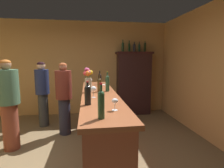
{
  "coord_description": "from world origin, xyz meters",
  "views": [
    {
      "loc": [
        0.34,
        -2.37,
        1.61
      ],
      "look_at": [
        0.76,
        0.58,
        1.19
      ],
      "focal_mm": 28.14,
      "sensor_mm": 36.0,
      "label": 1
    }
  ],
  "objects_px": {
    "wine_bottle_syrah": "(100,79)",
    "wine_glass_mid": "(115,101)",
    "display_bottle_midleft": "(129,47)",
    "display_bottle_midright": "(139,47)",
    "display_bottle_right": "(145,47)",
    "flower_arrangement": "(88,79)",
    "wine_bottle_merlot": "(88,94)",
    "wine_bottle_rose": "(101,103)",
    "display_bottle_center": "(134,47)",
    "wine_bottle_riesling": "(107,83)",
    "wine_bottle_chardonnay": "(99,84)",
    "bar_counter": "(100,125)",
    "display_cabinet": "(134,82)",
    "wine_glass_front": "(93,89)",
    "wine_glass_rear": "(91,80)",
    "patron_redhead": "(42,91)",
    "cheese_plate": "(102,85)",
    "display_bottle_left": "(123,47)",
    "patron_tall": "(9,102)",
    "patron_in_navy": "(64,96)"
  },
  "relations": [
    {
      "from": "wine_bottle_chardonnay",
      "to": "bar_counter",
      "type": "bearing_deg",
      "value": -94.51
    },
    {
      "from": "wine_bottle_merlot",
      "to": "cheese_plate",
      "type": "bearing_deg",
      "value": 78.99
    },
    {
      "from": "display_cabinet",
      "to": "wine_bottle_chardonnay",
      "type": "xyz_separation_m",
      "value": [
        -1.15,
        -2.05,
        0.25
      ]
    },
    {
      "from": "wine_glass_rear",
      "to": "display_bottle_midleft",
      "type": "relative_size",
      "value": 0.46
    },
    {
      "from": "bar_counter",
      "to": "display_cabinet",
      "type": "height_order",
      "value": "display_cabinet"
    },
    {
      "from": "display_bottle_right",
      "to": "wine_glass_rear",
      "type": "bearing_deg",
      "value": -139.96
    },
    {
      "from": "display_cabinet",
      "to": "display_bottle_left",
      "type": "height_order",
      "value": "display_bottle_left"
    },
    {
      "from": "wine_bottle_rose",
      "to": "wine_glass_rear",
      "type": "xyz_separation_m",
      "value": [
        -0.05,
        2.07,
        -0.04
      ]
    },
    {
      "from": "wine_glass_front",
      "to": "display_bottle_center",
      "type": "relative_size",
      "value": 0.6
    },
    {
      "from": "wine_glass_mid",
      "to": "patron_redhead",
      "type": "relative_size",
      "value": 0.08
    },
    {
      "from": "wine_bottle_merlot",
      "to": "wine_bottle_syrah",
      "type": "height_order",
      "value": "wine_bottle_syrah"
    },
    {
      "from": "patron_in_navy",
      "to": "display_bottle_center",
      "type": "bearing_deg",
      "value": 70.4
    },
    {
      "from": "wine_glass_rear",
      "to": "display_bottle_left",
      "type": "xyz_separation_m",
      "value": [
        0.95,
        1.34,
        0.79
      ]
    },
    {
      "from": "display_cabinet",
      "to": "wine_bottle_merlot",
      "type": "xyz_separation_m",
      "value": [
        -1.35,
        -2.89,
        0.25
      ]
    },
    {
      "from": "cheese_plate",
      "to": "display_bottle_midright",
      "type": "xyz_separation_m",
      "value": [
        1.19,
        1.29,
        0.87
      ]
    },
    {
      "from": "wine_glass_front",
      "to": "display_bottle_right",
      "type": "height_order",
      "value": "display_bottle_right"
    },
    {
      "from": "cheese_plate",
      "to": "display_bottle_left",
      "type": "distance_m",
      "value": 1.72
    },
    {
      "from": "wine_bottle_chardonnay",
      "to": "wine_bottle_riesling",
      "type": "xyz_separation_m",
      "value": [
        0.14,
        0.01,
        0.02
      ]
    },
    {
      "from": "display_bottle_right",
      "to": "patron_redhead",
      "type": "relative_size",
      "value": 0.21
    },
    {
      "from": "wine_bottle_rose",
      "to": "display_bottle_midleft",
      "type": "height_order",
      "value": "display_bottle_midleft"
    },
    {
      "from": "wine_glass_mid",
      "to": "patron_tall",
      "type": "xyz_separation_m",
      "value": [
        -1.66,
        1.42,
        -0.29
      ]
    },
    {
      "from": "bar_counter",
      "to": "flower_arrangement",
      "type": "height_order",
      "value": "flower_arrangement"
    },
    {
      "from": "wine_bottle_syrah",
      "to": "patron_tall",
      "type": "height_order",
      "value": "patron_tall"
    },
    {
      "from": "display_bottle_left",
      "to": "display_bottle_center",
      "type": "distance_m",
      "value": 0.34
    },
    {
      "from": "display_bottle_midleft",
      "to": "display_bottle_midright",
      "type": "xyz_separation_m",
      "value": [
        0.3,
        0.0,
        -0.01
      ]
    },
    {
      "from": "bar_counter",
      "to": "cheese_plate",
      "type": "relative_size",
      "value": 19.61
    },
    {
      "from": "display_bottle_midleft",
      "to": "flower_arrangement",
      "type": "bearing_deg",
      "value": -120.0
    },
    {
      "from": "wine_bottle_riesling",
      "to": "patron_redhead",
      "type": "relative_size",
      "value": 0.22
    },
    {
      "from": "wine_bottle_chardonnay",
      "to": "wine_glass_mid",
      "type": "relative_size",
      "value": 2.31
    },
    {
      "from": "wine_bottle_merlot",
      "to": "wine_glass_rear",
      "type": "relative_size",
      "value": 1.98
    },
    {
      "from": "display_cabinet",
      "to": "wine_bottle_chardonnay",
      "type": "distance_m",
      "value": 2.36
    },
    {
      "from": "cheese_plate",
      "to": "display_bottle_left",
      "type": "relative_size",
      "value": 0.44
    },
    {
      "from": "display_bottle_midright",
      "to": "wine_bottle_riesling",
      "type": "bearing_deg",
      "value": -119.7
    },
    {
      "from": "wine_bottle_merlot",
      "to": "wine_bottle_riesling",
      "type": "xyz_separation_m",
      "value": [
        0.34,
        0.86,
        0.02
      ]
    },
    {
      "from": "flower_arrangement",
      "to": "display_bottle_midleft",
      "type": "height_order",
      "value": "display_bottle_midleft"
    },
    {
      "from": "flower_arrangement",
      "to": "display_bottle_midleft",
      "type": "bearing_deg",
      "value": 60.0
    },
    {
      "from": "wine_bottle_merlot",
      "to": "wine_bottle_rose",
      "type": "xyz_separation_m",
      "value": [
        0.12,
        -0.52,
        0.01
      ]
    },
    {
      "from": "wine_bottle_syrah",
      "to": "wine_glass_mid",
      "type": "relative_size",
      "value": 2.25
    },
    {
      "from": "patron_tall",
      "to": "patron_redhead",
      "type": "distance_m",
      "value": 1.13
    },
    {
      "from": "display_cabinet",
      "to": "cheese_plate",
      "type": "bearing_deg",
      "value": -128.81
    },
    {
      "from": "wine_bottle_syrah",
      "to": "flower_arrangement",
      "type": "height_order",
      "value": "flower_arrangement"
    },
    {
      "from": "wine_bottle_syrah",
      "to": "flower_arrangement",
      "type": "distance_m",
      "value": 0.94
    },
    {
      "from": "wine_bottle_rose",
      "to": "wine_bottle_chardonnay",
      "type": "distance_m",
      "value": 1.37
    },
    {
      "from": "wine_bottle_riesling",
      "to": "display_bottle_center",
      "type": "bearing_deg",
      "value": 63.54
    },
    {
      "from": "wine_glass_front",
      "to": "cheese_plate",
      "type": "height_order",
      "value": "wine_glass_front"
    },
    {
      "from": "display_bottle_center",
      "to": "wine_bottle_merlot",
      "type": "bearing_deg",
      "value": -115.04
    },
    {
      "from": "flower_arrangement",
      "to": "display_bottle_right",
      "type": "xyz_separation_m",
      "value": [
        1.66,
        2.06,
        0.69
      ]
    },
    {
      "from": "display_bottle_midright",
      "to": "display_bottle_right",
      "type": "relative_size",
      "value": 0.91
    },
    {
      "from": "display_bottle_midleft",
      "to": "wine_bottle_syrah",
      "type": "bearing_deg",
      "value": -128.65
    },
    {
      "from": "wine_glass_front",
      "to": "patron_redhead",
      "type": "distance_m",
      "value": 2.19
    }
  ]
}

